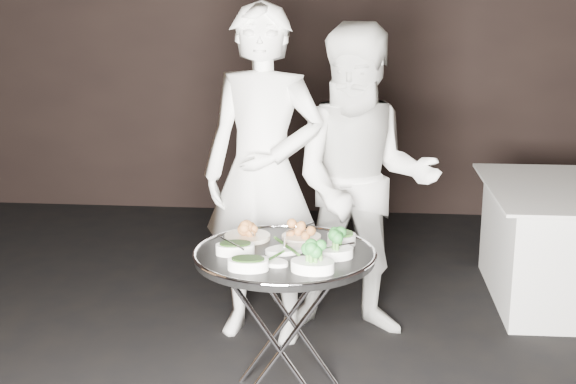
# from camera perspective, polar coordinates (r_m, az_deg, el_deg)

# --- Properties ---
(wall_back) EXTENTS (6.00, 0.05, 3.00)m
(wall_back) POSITION_cam_1_polar(r_m,az_deg,el_deg) (6.51, 0.62, 11.58)
(wall_back) COLOR black
(wall_back) RESTS_ON floor
(tray_stand) EXTENTS (0.48, 0.40, 0.70)m
(tray_stand) POSITION_cam_1_polar(r_m,az_deg,el_deg) (3.57, -0.23, -9.29)
(tray_stand) COLOR silver
(tray_stand) RESTS_ON floor
(serving_tray) EXTENTS (0.79, 0.79, 0.04)m
(serving_tray) POSITION_cam_1_polar(r_m,az_deg,el_deg) (3.46, -0.24, -4.48)
(serving_tray) COLOR black
(serving_tray) RESTS_ON tray_stand
(potato_plate_a) EXTENTS (0.21, 0.21, 0.08)m
(potato_plate_a) POSITION_cam_1_polar(r_m,az_deg,el_deg) (3.63, -2.91, -2.84)
(potato_plate_a) COLOR beige
(potato_plate_a) RESTS_ON serving_tray
(potato_plate_b) EXTENTS (0.18, 0.18, 0.06)m
(potato_plate_b) POSITION_cam_1_polar(r_m,az_deg,el_deg) (3.62, 0.95, -2.92)
(potato_plate_b) COLOR beige
(potato_plate_b) RESTS_ON serving_tray
(greens_bowl) EXTENTS (0.13, 0.13, 0.07)m
(greens_bowl) POSITION_cam_1_polar(r_m,az_deg,el_deg) (3.55, 3.83, -3.21)
(greens_bowl) COLOR white
(greens_bowl) RESTS_ON serving_tray
(asparagus_plate_a) EXTENTS (0.22, 0.19, 0.04)m
(asparagus_plate_a) POSITION_cam_1_polar(r_m,az_deg,el_deg) (3.45, -0.11, -4.01)
(asparagus_plate_a) COLOR white
(asparagus_plate_a) RESTS_ON serving_tray
(asparagus_plate_b) EXTENTS (0.18, 0.15, 0.03)m
(asparagus_plate_b) POSITION_cam_1_polar(r_m,az_deg,el_deg) (3.31, -1.25, -4.89)
(asparagus_plate_b) COLOR white
(asparagus_plate_b) RESTS_ON serving_tray
(spinach_bowl_a) EXTENTS (0.18, 0.14, 0.07)m
(spinach_bowl_a) POSITION_cam_1_polar(r_m,az_deg,el_deg) (3.43, -3.78, -3.92)
(spinach_bowl_a) COLOR white
(spinach_bowl_a) RESTS_ON serving_tray
(spinach_bowl_b) EXTENTS (0.17, 0.11, 0.07)m
(spinach_bowl_b) POSITION_cam_1_polar(r_m,az_deg,el_deg) (3.24, -2.86, -5.03)
(spinach_bowl_b) COLOR white
(spinach_bowl_b) RESTS_ON serving_tray
(broccoli_bowl_a) EXTENTS (0.19, 0.16, 0.07)m
(broccoli_bowl_a) POSITION_cam_1_polar(r_m,az_deg,el_deg) (3.38, 3.31, -4.18)
(broccoli_bowl_a) COLOR white
(broccoli_bowl_a) RESTS_ON serving_tray
(broccoli_bowl_b) EXTENTS (0.19, 0.15, 0.07)m
(broccoli_bowl_b) POSITION_cam_1_polar(r_m,az_deg,el_deg) (3.22, 1.76, -5.10)
(broccoli_bowl_b) COLOR white
(broccoli_bowl_b) RESTS_ON serving_tray
(serving_utensils) EXTENTS (0.58, 0.42, 0.01)m
(serving_utensils) POSITION_cam_1_polar(r_m,az_deg,el_deg) (3.50, 0.15, -3.18)
(serving_utensils) COLOR silver
(serving_utensils) RESTS_ON serving_tray
(waiter_left) EXTENTS (0.72, 0.54, 1.76)m
(waiter_left) POSITION_cam_1_polar(r_m,az_deg,el_deg) (4.14, -1.77, 1.20)
(waiter_left) COLOR white
(waiter_left) RESTS_ON floor
(waiter_right) EXTENTS (0.82, 0.65, 1.66)m
(waiter_right) POSITION_cam_1_polar(r_m,az_deg,el_deg) (4.20, 5.31, 0.60)
(waiter_right) COLOR white
(waiter_right) RESTS_ON floor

